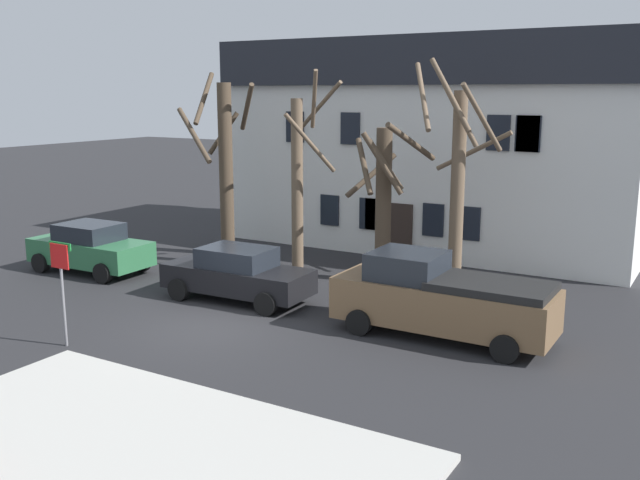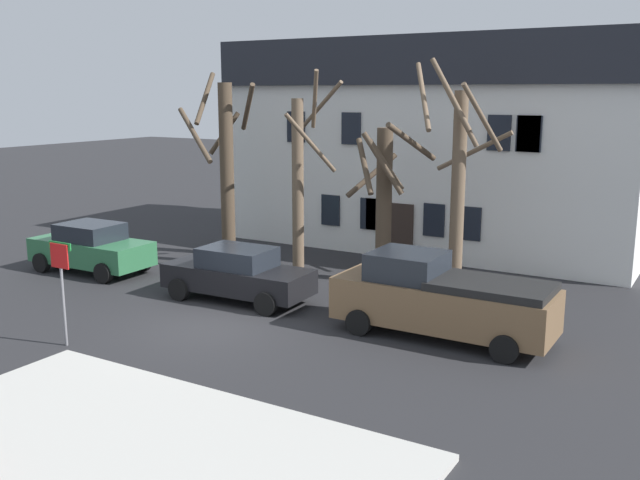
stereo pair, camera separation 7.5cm
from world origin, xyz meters
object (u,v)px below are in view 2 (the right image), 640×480
(tree_bare_near, at_px, (225,162))
(tree_bare_end, at_px, (458,176))
(pickup_truck_brown, at_px, (441,298))
(street_sign_pole, at_px, (61,273))
(tree_bare_far, at_px, (384,197))
(tree_bare_mid, at_px, (300,176))
(car_green_sedan, at_px, (91,248))
(building_main, at_px, (441,142))
(car_black_sedan, at_px, (238,274))

(tree_bare_near, bearing_deg, tree_bare_end, -0.72)
(pickup_truck_brown, xyz_separation_m, street_sign_pole, (-7.70, -5.37, 0.82))
(tree_bare_far, height_order, tree_bare_end, tree_bare_end)
(tree_bare_end, bearing_deg, tree_bare_mid, -176.13)
(car_green_sedan, distance_m, pickup_truck_brown, 12.92)
(tree_bare_mid, distance_m, pickup_truck_brown, 8.41)
(tree_bare_far, relative_size, pickup_truck_brown, 0.95)
(building_main, distance_m, car_black_sedan, 11.69)
(tree_bare_near, bearing_deg, car_green_sedan, -117.04)
(car_black_sedan, bearing_deg, tree_bare_near, 130.91)
(building_main, xyz_separation_m, tree_bare_far, (0.79, -6.91, -1.32))
(tree_bare_mid, bearing_deg, building_main, 69.60)
(tree_bare_far, relative_size, street_sign_pole, 2.02)
(tree_bare_near, bearing_deg, car_black_sedan, -49.09)
(building_main, bearing_deg, car_green_sedan, -128.12)
(building_main, distance_m, tree_bare_near, 8.80)
(building_main, height_order, tree_bare_end, building_main)
(tree_bare_far, xyz_separation_m, street_sign_pole, (-4.09, -9.44, -0.99))
(tree_bare_mid, xyz_separation_m, car_green_sedan, (-6.01, -4.11, -2.43))
(tree_bare_mid, bearing_deg, tree_bare_far, -2.84)
(tree_bare_far, relative_size, car_green_sedan, 1.20)
(tree_bare_near, relative_size, tree_bare_mid, 1.00)
(tree_bare_end, bearing_deg, tree_bare_near, 179.28)
(car_green_sedan, bearing_deg, pickup_truck_brown, -0.52)
(tree_bare_far, height_order, car_green_sedan, tree_bare_far)
(building_main, bearing_deg, street_sign_pole, -101.42)
(tree_bare_mid, distance_m, tree_bare_end, 5.58)
(tree_bare_far, bearing_deg, tree_bare_end, 13.37)
(tree_bare_mid, relative_size, street_sign_pole, 2.64)
(tree_bare_end, distance_m, street_sign_pole, 11.96)
(street_sign_pole, bearing_deg, tree_bare_near, 105.84)
(building_main, xyz_separation_m, tree_bare_end, (3.06, -6.37, -0.56))
(tree_bare_near, relative_size, car_green_sedan, 1.56)
(building_main, height_order, car_black_sedan, building_main)
(tree_bare_near, distance_m, tree_bare_end, 9.22)
(car_black_sedan, bearing_deg, building_main, 79.56)
(building_main, distance_m, car_green_sedan, 14.18)
(car_black_sedan, xyz_separation_m, pickup_truck_brown, (6.43, 0.05, 0.21))
(tree_bare_end, bearing_deg, pickup_truck_brown, -73.70)
(building_main, bearing_deg, tree_bare_end, -64.37)
(tree_bare_near, relative_size, tree_bare_end, 0.96)
(car_green_sedan, bearing_deg, building_main, 51.88)
(tree_bare_mid, relative_size, tree_bare_far, 1.30)
(building_main, bearing_deg, tree_bare_mid, -110.40)
(tree_bare_near, xyz_separation_m, car_green_sedan, (-2.35, -4.60, -2.69))
(car_black_sedan, relative_size, pickup_truck_brown, 0.83)
(car_black_sedan, bearing_deg, pickup_truck_brown, 0.48)
(tree_bare_end, relative_size, pickup_truck_brown, 1.28)
(tree_bare_mid, relative_size, tree_bare_end, 0.96)
(tree_bare_mid, distance_m, tree_bare_far, 3.33)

